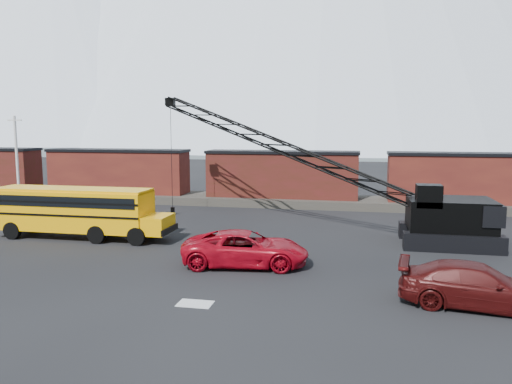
# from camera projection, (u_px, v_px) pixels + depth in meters

# --- Properties ---
(ground) EXTENTS (160.00, 160.00, 0.00)m
(ground) POSITION_uv_depth(u_px,v_px,m) (212.00, 274.00, 23.93)
(ground) COLOR black
(ground) RESTS_ON ground
(gravel_berm) EXTENTS (120.00, 5.00, 0.70)m
(gravel_berm) POSITION_uv_depth(u_px,v_px,m) (282.00, 201.00, 45.24)
(gravel_berm) COLOR #4B453E
(gravel_berm) RESTS_ON ground
(boxcar_west_near) EXTENTS (13.70, 3.10, 4.17)m
(boxcar_west_near) POSITION_uv_depth(u_px,v_px,m) (118.00, 171.00, 48.15)
(boxcar_west_near) COLOR #471714
(boxcar_west_near) RESTS_ON gravel_berm
(boxcar_mid) EXTENTS (13.70, 3.10, 4.17)m
(boxcar_mid) POSITION_uv_depth(u_px,v_px,m) (282.00, 174.00, 44.92)
(boxcar_mid) COLOR #541817
(boxcar_mid) RESTS_ON gravel_berm
(boxcar_east_near) EXTENTS (13.70, 3.10, 4.17)m
(boxcar_east_near) POSITION_uv_depth(u_px,v_px,m) (471.00, 178.00, 41.70)
(boxcar_east_near) COLOR #471714
(boxcar_east_near) RESTS_ON gravel_berm
(utility_pole) EXTENTS (1.40, 0.24, 8.00)m
(utility_pole) POSITION_uv_depth(u_px,v_px,m) (17.00, 158.00, 45.70)
(utility_pole) COLOR silver
(utility_pole) RESTS_ON ground
(snow_patch) EXTENTS (1.40, 0.90, 0.02)m
(snow_patch) POSITION_uv_depth(u_px,v_px,m) (195.00, 304.00, 19.95)
(snow_patch) COLOR silver
(snow_patch) RESTS_ON ground
(school_bus) EXTENTS (11.65, 2.65, 3.19)m
(school_bus) POSITION_uv_depth(u_px,v_px,m) (78.00, 210.00, 31.49)
(school_bus) COLOR #F8A805
(school_bus) RESTS_ON ground
(red_pickup) EXTENTS (6.69, 3.71, 1.77)m
(red_pickup) POSITION_uv_depth(u_px,v_px,m) (246.00, 248.00, 25.35)
(red_pickup) COLOR #AE0819
(red_pickup) RESTS_ON ground
(maroon_suv) EXTENTS (6.18, 3.12, 1.72)m
(maroon_suv) POSITION_uv_depth(u_px,v_px,m) (477.00, 286.00, 19.53)
(maroon_suv) COLOR #400B0B
(maroon_suv) RESTS_ON ground
(crawler_crane) EXTENTS (23.20, 9.01, 9.45)m
(crawler_crane) POSITION_uv_depth(u_px,v_px,m) (283.00, 148.00, 34.32)
(crawler_crane) COLOR black
(crawler_crane) RESTS_ON ground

